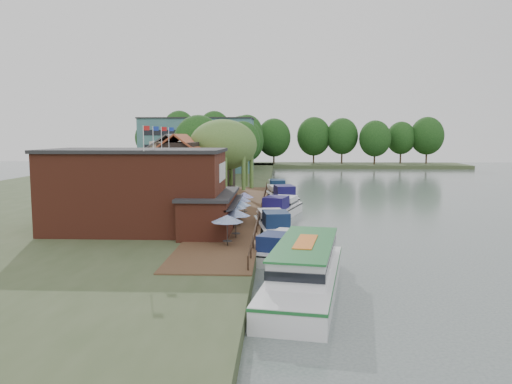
{
  "coord_description": "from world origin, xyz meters",
  "views": [
    {
      "loc": [
        -3.41,
        -44.19,
        9.51
      ],
      "look_at": [
        -6.0,
        12.0,
        3.0
      ],
      "focal_mm": 35.0,
      "sensor_mm": 36.0,
      "label": 1
    }
  ],
  "objects": [
    {
      "name": "bank_tree_5",
      "position": [
        -14.66,
        95.03,
        7.76
      ],
      "size": [
        6.08,
        6.08,
        13.51
      ],
      "primitive_type": null,
      "color": "#143811",
      "rests_on": "land_bank"
    },
    {
      "name": "ground",
      "position": [
        0.0,
        0.0,
        0.0
      ],
      "size": [
        260.0,
        260.0,
        0.0
      ],
      "primitive_type": "plane",
      "color": "#4B5755",
      "rests_on": "ground"
    },
    {
      "name": "bank_tree_0",
      "position": [
        -17.27,
        41.48,
        6.93
      ],
      "size": [
        8.83,
        8.83,
        11.86
      ],
      "primitive_type": null,
      "color": "#143811",
      "rests_on": "land_bank"
    },
    {
      "name": "cottage_c",
      "position": [
        -14.0,
        33.0,
        5.25
      ],
      "size": [
        7.6,
        7.6,
        8.5
      ],
      "primitive_type": null,
      "color": "black",
      "rests_on": "land_bank"
    },
    {
      "name": "willow",
      "position": [
        -10.5,
        19.0,
        6.21
      ],
      "size": [
        8.6,
        8.6,
        10.43
      ],
      "primitive_type": null,
      "color": "#476B2D",
      "rests_on": "land_bank"
    },
    {
      "name": "pub",
      "position": [
        -14.0,
        -1.0,
        4.65
      ],
      "size": [
        20.0,
        11.0,
        7.3
      ],
      "primitive_type": null,
      "color": "maroon",
      "rests_on": "land_bank"
    },
    {
      "name": "cruiser_0",
      "position": [
        -3.24,
        -6.05,
        1.06
      ],
      "size": [
        5.51,
        9.4,
        2.13
      ],
      "primitive_type": null,
      "rotation": [
        0.0,
        0.0,
        -0.32
      ],
      "color": "silver",
      "rests_on": "ground"
    },
    {
      "name": "cottage_a",
      "position": [
        -15.0,
        14.0,
        5.25
      ],
      "size": [
        8.6,
        7.6,
        8.5
      ],
      "primitive_type": null,
      "color": "black",
      "rests_on": "land_bank"
    },
    {
      "name": "umbrella_3",
      "position": [
        -7.12,
        1.66,
        2.29
      ],
      "size": [
        2.28,
        2.28,
        2.38
      ],
      "primitive_type": null,
      "color": "#1B4B95",
      "rests_on": "quay_deck"
    },
    {
      "name": "cottage_b",
      "position": [
        -18.0,
        24.0,
        5.25
      ],
      "size": [
        9.6,
        8.6,
        8.5
      ],
      "primitive_type": null,
      "color": "beige",
      "rests_on": "land_bank"
    },
    {
      "name": "bank_tree_4",
      "position": [
        -11.82,
        87.0,
        7.84
      ],
      "size": [
        8.28,
        8.28,
        13.67
      ],
      "primitive_type": null,
      "color": "#143811",
      "rests_on": "land_bank"
    },
    {
      "name": "cruiser_4",
      "position": [
        -3.72,
        35.1,
        1.26
      ],
      "size": [
        3.87,
        10.46,
        2.51
      ],
      "primitive_type": null,
      "rotation": [
        0.0,
        0.0,
        0.05
      ],
      "color": "white",
      "rests_on": "ground"
    },
    {
      "name": "bank_tree_2",
      "position": [
        -16.57,
        58.49,
        6.36
      ],
      "size": [
        6.56,
        6.56,
        10.73
      ],
      "primitive_type": null,
      "color": "#143811",
      "rests_on": "land_bank"
    },
    {
      "name": "quay_rail",
      "position": [
        -5.3,
        10.5,
        1.5
      ],
      "size": [
        0.2,
        49.0,
        1.0
      ],
      "primitive_type": null,
      "color": "black",
      "rests_on": "land_bank"
    },
    {
      "name": "bank_tree_3",
      "position": [
        -11.68,
        79.21,
        7.0
      ],
      "size": [
        8.98,
        8.98,
        12.01
      ],
      "primitive_type": null,
      "color": "#143811",
      "rests_on": "land_bank"
    },
    {
      "name": "quay_deck",
      "position": [
        -8.0,
        10.0,
        1.05
      ],
      "size": [
        6.0,
        50.0,
        0.1
      ],
      "primitive_type": "cube",
      "color": "#47301E",
      "rests_on": "land_bank"
    },
    {
      "name": "cruiser_3",
      "position": [
        -3.05,
        24.81,
        1.33
      ],
      "size": [
        5.49,
        11.3,
        2.66
      ],
      "primitive_type": null,
      "rotation": [
        0.0,
        0.0,
        0.19
      ],
      "color": "silver",
      "rests_on": "ground"
    },
    {
      "name": "umbrella_4",
      "position": [
        -7.25,
        4.71,
        2.29
      ],
      "size": [
        2.22,
        2.22,
        2.38
      ],
      "primitive_type": null,
      "color": "navy",
      "rests_on": "quay_deck"
    },
    {
      "name": "tour_boat",
      "position": [
        -1.88,
        -15.01,
        1.54
      ],
      "size": [
        6.25,
        14.61,
        3.09
      ],
      "primitive_type": null,
      "rotation": [
        0.0,
        0.0,
        -0.16
      ],
      "color": "silver",
      "rests_on": "ground"
    },
    {
      "name": "umbrella_5",
      "position": [
        -7.03,
        7.66,
        2.29
      ],
      "size": [
        2.03,
        2.03,
        2.38
      ],
      "primitive_type": null,
      "color": "#1A1C93",
      "rests_on": "quay_deck"
    },
    {
      "name": "cruiser_1",
      "position": [
        -3.95,
        3.03,
        1.22
      ],
      "size": [
        4.77,
        10.43,
        2.44
      ],
      "primitive_type": null,
      "rotation": [
        0.0,
        0.0,
        0.16
      ],
      "color": "white",
      "rests_on": "ground"
    },
    {
      "name": "swan",
      "position": [
        -0.93,
        -13.12,
        0.22
      ],
      "size": [
        0.44,
        0.44,
        0.44
      ],
      "primitive_type": "sphere",
      "color": "white",
      "rests_on": "ground"
    },
    {
      "name": "umbrella_2",
      "position": [
        -7.45,
        -0.02,
        2.29
      ],
      "size": [
        2.38,
        2.38,
        2.38
      ],
      "primitive_type": null,
      "color": "#1B4A99",
      "rests_on": "quay_deck"
    },
    {
      "name": "umbrella_0",
      "position": [
        -7.29,
        -7.21,
        2.29
      ],
      "size": [
        2.46,
        2.46,
        2.38
      ],
      "primitive_type": null,
      "color": "navy",
      "rests_on": "quay_deck"
    },
    {
      "name": "bank_tree_1",
      "position": [
        -10.27,
        49.88,
        6.5
      ],
      "size": [
        6.71,
        6.71,
        11.0
      ],
      "primitive_type": null,
      "color": "#143811",
      "rests_on": "land_bank"
    },
    {
      "name": "cruiser_2",
      "position": [
        -3.16,
        13.48,
        1.27
      ],
      "size": [
        6.13,
        10.9,
        2.53
      ],
      "primitive_type": null,
      "rotation": [
        0.0,
        0.0,
        -0.28
      ],
      "color": "white",
      "rests_on": "ground"
    },
    {
      "name": "land_bank",
      "position": [
        -30.0,
        35.0,
        0.5
      ],
      "size": [
        50.0,
        140.0,
        1.0
      ],
      "primitive_type": "cube",
      "color": "#384728",
      "rests_on": "ground"
    },
    {
      "name": "hotel_block",
      "position": [
        -22.0,
        70.0,
        7.15
      ],
      "size": [
        25.4,
        12.4,
        12.3
      ],
      "primitive_type": null,
      "color": "#38666B",
      "rests_on": "land_bank"
    },
    {
      "name": "umbrella_1",
      "position": [
        -6.9,
        -4.24,
        2.29
      ],
      "size": [
        2.41,
        2.41,
        2.38
      ],
      "primitive_type": null,
      "color": "#1A3E93",
      "rests_on": "quay_deck"
    }
  ]
}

